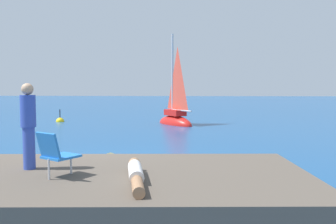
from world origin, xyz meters
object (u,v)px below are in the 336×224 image
object	(u,v)px
sailboat_near	(175,119)
person_sunbather	(136,174)
person_standing	(28,124)
beach_chair	(56,152)
marker_buoy	(60,122)

from	to	relation	value
sailboat_near	person_sunbather	size ratio (longest dim) A/B	3.61
sailboat_near	person_standing	bearing A→B (deg)	136.59
beach_chair	person_sunbather	bearing A→B (deg)	-64.32
beach_chair	sailboat_near	bearing A→B (deg)	25.65
beach_chair	marker_buoy	size ratio (longest dim) A/B	0.71
sailboat_near	beach_chair	world-z (taller)	sailboat_near
marker_buoy	person_standing	bearing A→B (deg)	-71.23
sailboat_near	marker_buoy	size ratio (longest dim) A/B	5.57
person_standing	marker_buoy	world-z (taller)	person_standing
sailboat_near	beach_chair	xyz separation A→B (m)	(-1.48, -16.18, 0.94)
person_standing	beach_chair	distance (m)	1.05
beach_chair	marker_buoy	distance (m)	18.65
person_sunbather	marker_buoy	distance (m)	19.27
person_standing	beach_chair	xyz separation A→B (m)	(0.75, -0.60, -0.42)
beach_chair	marker_buoy	xyz separation A→B (m)	(-6.47, 17.44, -1.27)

